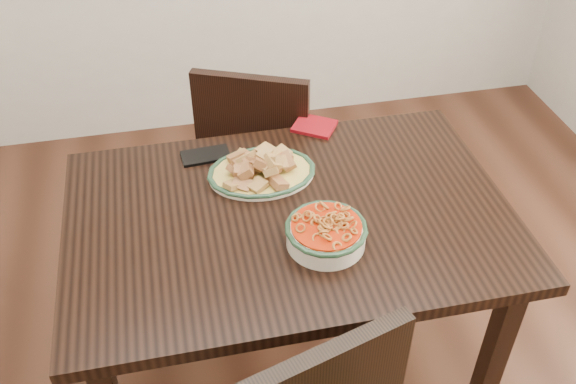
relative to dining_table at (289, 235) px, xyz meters
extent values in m
plane|color=#361B11|center=(0.10, -0.07, -0.66)|extent=(3.50, 3.50, 0.00)
cube|color=black|center=(0.00, 0.00, 0.07)|extent=(1.29, 0.86, 0.04)
cube|color=black|center=(0.56, -0.34, -0.30)|extent=(0.06, 0.06, 0.71)
cube|color=black|center=(-0.56, 0.34, -0.30)|extent=(0.06, 0.06, 0.71)
cube|color=black|center=(0.56, 0.34, -0.30)|extent=(0.06, 0.06, 0.71)
cube|color=black|center=(0.06, 0.74, -0.23)|extent=(0.55, 0.55, 0.04)
cube|color=black|center=(0.28, 0.82, -0.45)|extent=(0.04, 0.04, 0.41)
cube|color=black|center=(-0.03, 0.96, -0.45)|extent=(0.04, 0.04, 0.41)
cube|color=black|center=(0.14, 0.51, -0.45)|extent=(0.04, 0.04, 0.41)
cube|color=black|center=(-0.17, 0.65, -0.45)|extent=(0.04, 0.04, 0.41)
cube|color=black|center=(-0.02, 0.56, 0.01)|extent=(0.40, 0.20, 0.44)
ellipsoid|color=beige|center=(-0.05, 0.19, 0.10)|extent=(0.33, 0.25, 0.02)
ellipsoid|color=gold|center=(-0.05, 0.19, 0.10)|extent=(0.32, 0.24, 0.01)
torus|color=#193724|center=(-0.05, 0.19, 0.11)|extent=(0.26, 0.26, 0.01)
cylinder|color=silver|center=(0.07, -0.15, 0.12)|extent=(0.22, 0.22, 0.06)
torus|color=#17331F|center=(0.07, -0.15, 0.15)|extent=(0.23, 0.23, 0.02)
cylinder|color=#A92207|center=(0.07, -0.15, 0.15)|extent=(0.19, 0.19, 0.01)
cube|color=black|center=(-0.21, 0.32, 0.10)|extent=(0.16, 0.09, 0.01)
cube|color=maroon|center=(0.18, 0.41, 0.10)|extent=(0.17, 0.17, 0.01)
camera|label=1|loc=(-0.30, -1.36, 1.32)|focal=40.00mm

